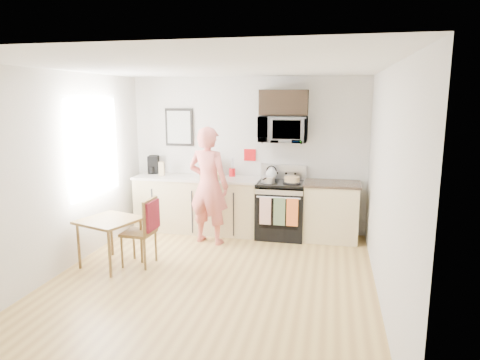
% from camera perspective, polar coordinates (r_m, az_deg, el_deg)
% --- Properties ---
extents(floor, '(4.60, 4.60, 0.00)m').
position_cam_1_polar(floor, '(5.47, -3.95, -13.48)').
color(floor, '#AA7F42').
rests_on(floor, ground).
extents(back_wall, '(4.00, 0.04, 2.60)m').
position_cam_1_polar(back_wall, '(7.28, 0.96, 3.38)').
color(back_wall, beige).
rests_on(back_wall, floor).
extents(front_wall, '(4.00, 0.04, 2.60)m').
position_cam_1_polar(front_wall, '(3.01, -16.67, -8.20)').
color(front_wall, beige).
rests_on(front_wall, floor).
extents(left_wall, '(0.04, 4.60, 2.60)m').
position_cam_1_polar(left_wall, '(5.95, -22.96, 0.78)').
color(left_wall, beige).
rests_on(left_wall, floor).
extents(right_wall, '(0.04, 4.60, 2.60)m').
position_cam_1_polar(right_wall, '(4.91, 18.87, -0.95)').
color(right_wall, beige).
rests_on(right_wall, floor).
extents(ceiling, '(4.00, 4.60, 0.04)m').
position_cam_1_polar(ceiling, '(4.99, -4.36, 14.81)').
color(ceiling, white).
rests_on(ceiling, back_wall).
extents(window, '(0.06, 1.40, 1.50)m').
position_cam_1_polar(window, '(6.56, -18.87, 4.15)').
color(window, silver).
rests_on(window, left_wall).
extents(cabinet_left, '(2.10, 0.60, 0.90)m').
position_cam_1_polar(cabinet_left, '(7.36, -5.66, -3.34)').
color(cabinet_left, beige).
rests_on(cabinet_left, floor).
extents(countertop_left, '(2.14, 0.64, 0.04)m').
position_cam_1_polar(countertop_left, '(7.26, -5.73, 0.26)').
color(countertop_left, beige).
rests_on(countertop_left, cabinet_left).
extents(cabinet_right, '(0.84, 0.60, 0.90)m').
position_cam_1_polar(cabinet_right, '(7.02, 12.00, -4.24)').
color(cabinet_right, beige).
rests_on(cabinet_right, floor).
extents(countertop_right, '(0.88, 0.64, 0.04)m').
position_cam_1_polar(countertop_right, '(6.91, 12.16, -0.47)').
color(countertop_right, black).
rests_on(countertop_right, cabinet_right).
extents(range, '(0.76, 0.70, 1.16)m').
position_cam_1_polar(range, '(7.04, 5.46, -4.10)').
color(range, black).
rests_on(range, floor).
extents(microwave, '(0.76, 0.51, 0.42)m').
position_cam_1_polar(microwave, '(6.92, 5.76, 6.76)').
color(microwave, silver).
rests_on(microwave, back_wall).
extents(upper_cabinet, '(0.76, 0.35, 0.40)m').
position_cam_1_polar(upper_cabinet, '(6.95, 5.88, 10.24)').
color(upper_cabinet, black).
rests_on(upper_cabinet, back_wall).
extents(wall_art, '(0.50, 0.04, 0.65)m').
position_cam_1_polar(wall_art, '(7.54, -8.11, 6.98)').
color(wall_art, black).
rests_on(wall_art, back_wall).
extents(wall_trivet, '(0.20, 0.02, 0.20)m').
position_cam_1_polar(wall_trivet, '(7.26, 1.32, 3.36)').
color(wall_trivet, red).
rests_on(wall_trivet, back_wall).
extents(person, '(0.75, 0.58, 1.83)m').
position_cam_1_polar(person, '(6.64, -4.22, -0.76)').
color(person, '#C23E35').
rests_on(person, floor).
extents(dining_table, '(0.77, 0.77, 0.66)m').
position_cam_1_polar(dining_table, '(6.04, -17.01, -5.70)').
color(dining_table, brown).
rests_on(dining_table, floor).
extents(chair, '(0.45, 0.41, 0.94)m').
position_cam_1_polar(chair, '(5.91, -12.29, -5.59)').
color(chair, brown).
rests_on(chair, floor).
extents(knife_block, '(0.12, 0.16, 0.24)m').
position_cam_1_polar(knife_block, '(7.32, -3.22, 1.49)').
color(knife_block, brown).
rests_on(knife_block, countertop_left).
extents(utensil_crock, '(0.11, 0.11, 0.33)m').
position_cam_1_polar(utensil_crock, '(7.24, -1.05, 1.51)').
color(utensil_crock, red).
rests_on(utensil_crock, countertop_left).
extents(fruit_bowl, '(0.23, 0.23, 0.10)m').
position_cam_1_polar(fruit_bowl, '(7.32, -4.06, 0.84)').
color(fruit_bowl, white).
rests_on(fruit_bowl, countertop_left).
extents(milk_carton, '(0.11, 0.11, 0.24)m').
position_cam_1_polar(milk_carton, '(7.42, -10.43, 1.47)').
color(milk_carton, tan).
rests_on(milk_carton, countertop_left).
extents(coffee_maker, '(0.21, 0.28, 0.31)m').
position_cam_1_polar(coffee_maker, '(7.69, -11.48, 1.96)').
color(coffee_maker, black).
rests_on(coffee_maker, countertop_left).
extents(bread_bag, '(0.33, 0.17, 0.12)m').
position_cam_1_polar(bread_bag, '(6.95, -3.94, 0.48)').
color(bread_bag, tan).
rests_on(bread_bag, countertop_left).
extents(cake, '(0.29, 0.29, 0.10)m').
position_cam_1_polar(cake, '(6.84, 6.94, 0.01)').
color(cake, black).
rests_on(cake, range).
extents(kettle, '(0.19, 0.19, 0.24)m').
position_cam_1_polar(kettle, '(7.03, 4.21, 0.83)').
color(kettle, white).
rests_on(kettle, range).
extents(pot, '(0.21, 0.36, 0.11)m').
position_cam_1_polar(pot, '(6.80, 3.76, 0.07)').
color(pot, silver).
rests_on(pot, range).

